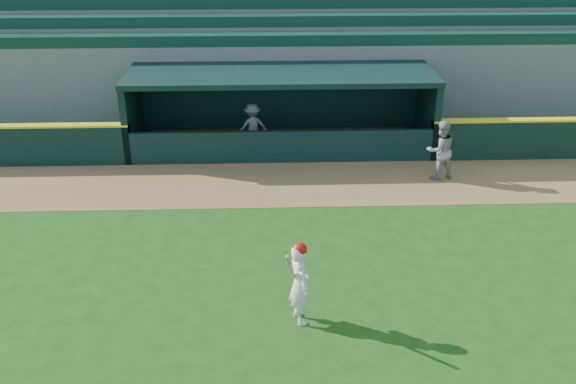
# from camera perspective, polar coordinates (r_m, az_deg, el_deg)

# --- Properties ---
(ground) EXTENTS (120.00, 120.00, 0.00)m
(ground) POSITION_cam_1_polar(r_m,az_deg,el_deg) (13.65, 0.24, -7.82)
(ground) COLOR #1C4812
(ground) RESTS_ON ground
(warning_track) EXTENTS (40.00, 3.00, 0.01)m
(warning_track) POSITION_cam_1_polar(r_m,az_deg,el_deg) (17.95, -0.38, 0.74)
(warning_track) COLOR olive
(warning_track) RESTS_ON ground
(dugout_player_front) EXTENTS (0.97, 0.84, 1.72)m
(dugout_player_front) POSITION_cam_1_polar(r_m,az_deg,el_deg) (18.50, 13.40, 3.65)
(dugout_player_front) COLOR gray
(dugout_player_front) RESTS_ON ground
(dugout_player_inside) EXTENTS (1.05, 0.74, 1.49)m
(dugout_player_inside) POSITION_cam_1_polar(r_m,az_deg,el_deg) (20.22, -3.16, 5.83)
(dugout_player_inside) COLOR gray
(dugout_player_inside) RESTS_ON ground
(dugout) EXTENTS (9.40, 2.80, 2.46)m
(dugout) POSITION_cam_1_polar(r_m,az_deg,el_deg) (20.37, -0.65, 7.84)
(dugout) COLOR #61615D
(dugout) RESTS_ON ground
(stands) EXTENTS (34.50, 6.25, 7.59)m
(stands) POSITION_cam_1_polar(r_m,az_deg,el_deg) (24.54, -0.97, 13.36)
(stands) COLOR slate
(stands) RESTS_ON ground
(batter_at_plate) EXTENTS (0.57, 0.81, 1.70)m
(batter_at_plate) POSITION_cam_1_polar(r_m,az_deg,el_deg) (12.02, 1.03, -8.02)
(batter_at_plate) COLOR white
(batter_at_plate) RESTS_ON ground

